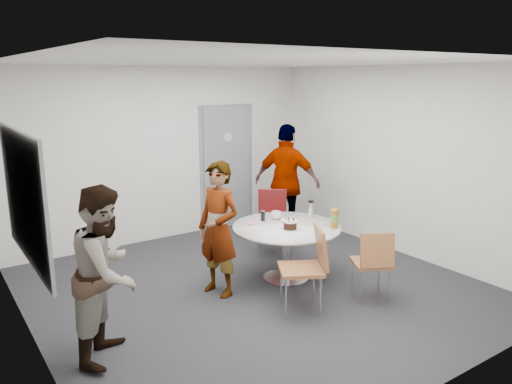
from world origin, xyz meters
TOP-DOWN VIEW (x-y plane):
  - floor at (0.00, 0.00)m, footprint 5.00×5.00m
  - ceiling at (0.00, 0.00)m, footprint 5.00×5.00m
  - wall_back at (0.00, 2.50)m, footprint 5.00×0.00m
  - wall_left at (-2.50, 0.00)m, footprint 0.00×5.00m
  - wall_right at (2.50, 0.00)m, footprint 0.00×5.00m
  - wall_front at (0.00, -2.50)m, footprint 5.00×0.00m
  - door at (1.10, 2.48)m, footprint 1.02×0.17m
  - whiteboard at (-2.46, 0.20)m, footprint 0.04×1.90m
  - table at (0.52, 0.03)m, footprint 1.36×1.36m
  - chair_near_left at (0.14, -0.81)m, footprint 0.65×0.64m
  - chair_near_right at (0.91, -1.03)m, footprint 0.56×0.57m
  - chair_far at (0.96, 0.98)m, footprint 0.63×0.64m
  - person_main at (-0.43, 0.16)m, footprint 0.53×0.67m
  - person_left at (-1.95, -0.43)m, footprint 0.97×1.00m
  - person_right at (1.51, 1.34)m, footprint 0.94×1.15m

SIDE VIEW (x-z plane):
  - floor at x=0.00m, z-range 0.00..0.00m
  - chair_near_right at x=0.91m, z-range 0.09..0.94m
  - chair_far at x=0.96m, z-range 0.10..1.03m
  - chair_near_left at x=0.14m, z-range 0.11..1.07m
  - table at x=0.52m, z-range 0.11..1.12m
  - person_main at x=-0.43m, z-range 0.00..1.60m
  - person_left at x=-1.95m, z-range 0.00..1.62m
  - person_right at x=1.51m, z-range 0.00..1.83m
  - door at x=1.10m, z-range -0.03..2.09m
  - wall_back at x=0.00m, z-range -1.15..3.85m
  - wall_left at x=-2.50m, z-range -1.15..3.85m
  - wall_right at x=2.50m, z-range -1.15..3.85m
  - wall_front at x=0.00m, z-range -1.15..3.85m
  - whiteboard at x=-2.46m, z-range 0.82..2.08m
  - ceiling at x=0.00m, z-range 2.70..2.70m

